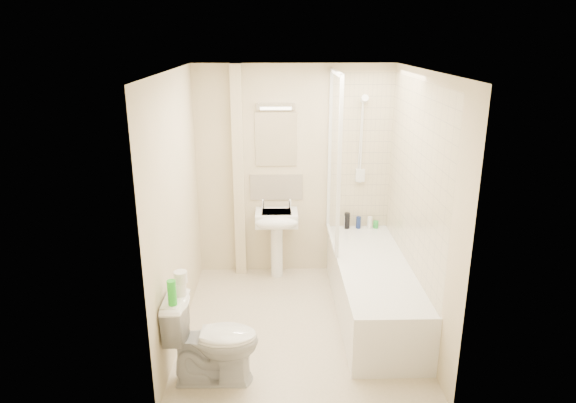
{
  "coord_description": "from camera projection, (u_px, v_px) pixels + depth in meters",
  "views": [
    {
      "loc": [
        -0.21,
        -4.37,
        2.68
      ],
      "look_at": [
        -0.09,
        0.2,
        1.19
      ],
      "focal_mm": 32.0,
      "sensor_mm": 36.0,
      "label": 1
    }
  ],
  "objects": [
    {
      "name": "tile_back",
      "position": [
        361.0,
        153.0,
        5.75
      ],
      "size": [
        0.7,
        0.01,
        1.75
      ],
      "primitive_type": "cube",
      "color": "beige",
      "rests_on": "wall_back"
    },
    {
      "name": "bathtub",
      "position": [
        372.0,
        287.0,
        5.11
      ],
      "size": [
        0.7,
        2.1,
        0.55
      ],
      "color": "white",
      "rests_on": "ground"
    },
    {
      "name": "pedestal_sink",
      "position": [
        277.0,
        226.0,
        5.75
      ],
      "size": [
        0.47,
        0.45,
        0.91
      ],
      "color": "white",
      "rests_on": "ground"
    },
    {
      "name": "splashback",
      "position": [
        276.0,
        187.0,
        5.85
      ],
      "size": [
        0.6,
        0.02,
        0.3
      ],
      "primitive_type": "cube",
      "color": "beige",
      "rests_on": "wall_back"
    },
    {
      "name": "tile_right",
      "position": [
        415.0,
        177.0,
        4.77
      ],
      "size": [
        0.01,
        2.1,
        1.75
      ],
      "primitive_type": "cube",
      "color": "beige",
      "rests_on": "wall_right"
    },
    {
      "name": "shower_fixture",
      "position": [
        362.0,
        143.0,
        5.67
      ],
      "size": [
        0.1,
        0.16,
        0.99
      ],
      "color": "white",
      "rests_on": "wall_back"
    },
    {
      "name": "bottle_green",
      "position": [
        376.0,
        225.0,
        5.94
      ],
      "size": [
        0.06,
        0.06,
        0.08
      ],
      "primitive_type": "cylinder",
      "color": "green",
      "rests_on": "bathtub"
    },
    {
      "name": "mirror",
      "position": [
        276.0,
        140.0,
        5.68
      ],
      "size": [
        0.46,
        0.01,
        0.6
      ],
      "primitive_type": "cube",
      "color": "white",
      "rests_on": "wall_back"
    },
    {
      "name": "bottle_white_a",
      "position": [
        346.0,
        222.0,
        5.92
      ],
      "size": [
        0.05,
        0.05,
        0.16
      ],
      "primitive_type": "cylinder",
      "color": "white",
      "rests_on": "bathtub"
    },
    {
      "name": "toilet_roll_upper",
      "position": [
        181.0,
        277.0,
        3.98
      ],
      "size": [
        0.1,
        0.1,
        0.09
      ],
      "primitive_type": "cylinder",
      "color": "white",
      "rests_on": "toilet_roll_lower"
    },
    {
      "name": "wall_right",
      "position": [
        420.0,
        207.0,
        4.65
      ],
      "size": [
        0.02,
        2.5,
        2.4
      ],
      "primitive_type": "cube",
      "color": "beige",
      "rests_on": "ground"
    },
    {
      "name": "green_bottle",
      "position": [
        172.0,
        293.0,
        3.85
      ],
      "size": [
        0.07,
        0.07,
        0.2
      ],
      "primitive_type": "cylinder",
      "color": "green",
      "rests_on": "toilet"
    },
    {
      "name": "bottle_blue",
      "position": [
        358.0,
        222.0,
        5.92
      ],
      "size": [
        0.06,
        0.06,
        0.14
      ],
      "primitive_type": "cylinder",
      "color": "navy",
      "rests_on": "bathtub"
    },
    {
      "name": "shower_screen",
      "position": [
        334.0,
        160.0,
        5.31
      ],
      "size": [
        0.04,
        0.92,
        1.8
      ],
      "color": "white",
      "rests_on": "bathtub"
    },
    {
      "name": "wall_left",
      "position": [
        176.0,
        209.0,
        4.59
      ],
      "size": [
        0.02,
        2.5,
        2.4
      ],
      "primitive_type": "cube",
      "color": "beige",
      "rests_on": "ground"
    },
    {
      "name": "wall_back",
      "position": [
        294.0,
        172.0,
        5.81
      ],
      "size": [
        2.2,
        0.02,
        2.4
      ],
      "primitive_type": "cube",
      "color": "beige",
      "rests_on": "ground"
    },
    {
      "name": "bottle_white_b",
      "position": [
        370.0,
        222.0,
        5.93
      ],
      "size": [
        0.06,
        0.06,
        0.14
      ],
      "primitive_type": "cylinder",
      "color": "white",
      "rests_on": "bathtub"
    },
    {
      "name": "bottle_black_b",
      "position": [
        347.0,
        221.0,
        5.91
      ],
      "size": [
        0.06,
        0.06,
        0.19
      ],
      "primitive_type": "cylinder",
      "color": "black",
      "rests_on": "bathtub"
    },
    {
      "name": "toilet_roll_lower",
      "position": [
        179.0,
        288.0,
        4.02
      ],
      "size": [
        0.11,
        0.11,
        0.1
      ],
      "primitive_type": "cylinder",
      "color": "white",
      "rests_on": "toilet"
    },
    {
      "name": "strip_light",
      "position": [
        276.0,
        106.0,
        5.54
      ],
      "size": [
        0.42,
        0.07,
        0.07
      ],
      "primitive_type": "cube",
      "color": "silver",
      "rests_on": "wall_back"
    },
    {
      "name": "toilet",
      "position": [
        213.0,
        339.0,
        4.09
      ],
      "size": [
        0.45,
        0.74,
        0.74
      ],
      "primitive_type": "imported",
      "rotation": [
        0.0,
        0.0,
        1.55
      ],
      "color": "white",
      "rests_on": "ground"
    },
    {
      "name": "floor",
      "position": [
        298.0,
        324.0,
        4.99
      ],
      "size": [
        2.5,
        2.5,
        0.0
      ],
      "primitive_type": "plane",
      "color": "beige",
      "rests_on": "ground"
    },
    {
      "name": "pipe_boxing",
      "position": [
        239.0,
        174.0,
        5.74
      ],
      "size": [
        0.12,
        0.12,
        2.4
      ],
      "primitive_type": "cube",
      "color": "beige",
      "rests_on": "ground"
    },
    {
      "name": "ceiling",
      "position": [
        300.0,
        71.0,
        4.25
      ],
      "size": [
        2.2,
        2.5,
        0.02
      ],
      "primitive_type": "cube",
      "color": "white",
      "rests_on": "wall_back"
    }
  ]
}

